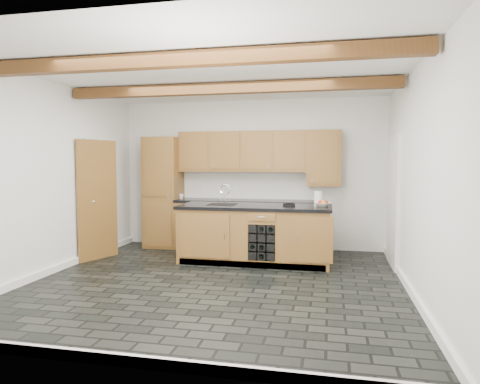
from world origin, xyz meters
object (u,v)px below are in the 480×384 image
Objects in this scene: kitchen_scale at (289,204)px; island at (255,234)px; paper_towel at (318,199)px; fruit_bowl at (323,205)px.

island is at bearing -162.12° from kitchen_scale.
island is 1.16m from paper_towel.
paper_towel is at bearing 133.54° from fruit_bowl.
paper_towel is at bearing 6.97° from island.
fruit_bowl reaches higher than island.
fruit_bowl is at bearing 18.57° from kitchen_scale.
kitchen_scale is at bearing -177.25° from fruit_bowl.
fruit_bowl is at bearing -46.46° from paper_towel.
paper_towel reaches higher than kitchen_scale.
kitchen_scale is 0.78× the size of fruit_bowl.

